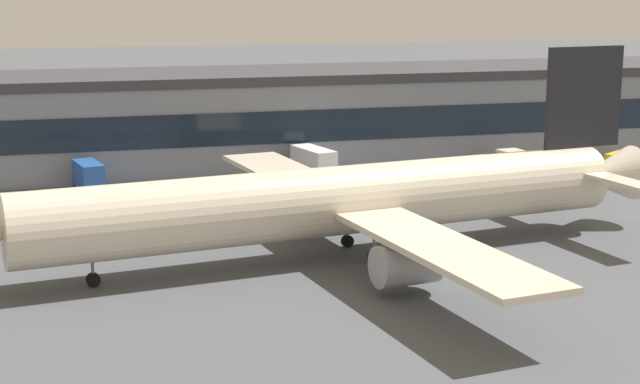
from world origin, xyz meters
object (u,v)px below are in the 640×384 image
object	(u,v)px
stair_truck	(89,176)
catering_truck	(313,163)
airliner	(342,201)
baggage_tug	(494,163)
follow_me_car	(619,158)

from	to	relation	value
stair_truck	catering_truck	distance (m)	25.99
catering_truck	airliner	bearing A→B (deg)	-100.47
baggage_tug	follow_me_car	bearing A→B (deg)	-4.70
stair_truck	follow_me_car	size ratio (longest dim) A/B	1.35
airliner	stair_truck	bearing A→B (deg)	121.71
stair_truck	baggage_tug	distance (m)	49.77
stair_truck	baggage_tug	xyz separation A→B (m)	(49.77, -0.00, -0.89)
follow_me_car	baggage_tug	bearing A→B (deg)	175.30
follow_me_car	catering_truck	bearing A→B (deg)	178.96
airliner	baggage_tug	size ratio (longest dim) A/B	17.25
airliner	baggage_tug	xyz separation A→B (m)	(29.67, 32.52, -3.91)
airliner	baggage_tug	world-z (taller)	airliner
airliner	catering_truck	bearing A→B (deg)	79.53
stair_truck	catering_truck	bearing A→B (deg)	-1.45
airliner	follow_me_car	world-z (taller)	airliner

